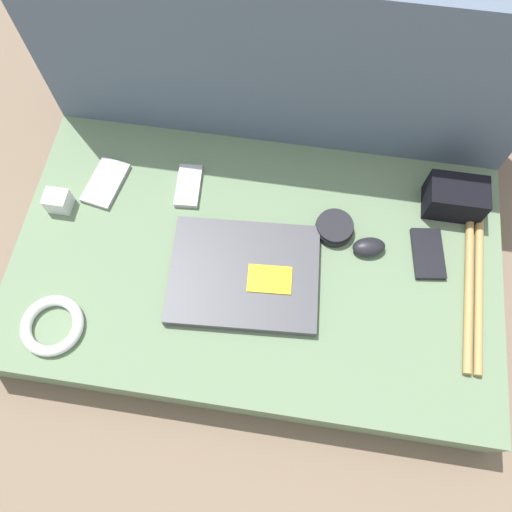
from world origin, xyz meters
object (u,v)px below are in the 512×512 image
at_px(phone_black, 189,186).
at_px(charger_brick, 58,201).
at_px(laptop, 244,274).
at_px(phone_small, 428,254).
at_px(computer_mouse, 369,247).
at_px(phone_silver, 106,183).
at_px(speaker_puck, 334,228).
at_px(camera_pouch, 455,198).

xyz_separation_m(phone_black, charger_brick, (-0.27, -0.09, 0.02)).
height_order(laptop, phone_small, laptop).
height_order(computer_mouse, phone_silver, computer_mouse).
relative_size(speaker_puck, camera_pouch, 0.67).
bearing_deg(laptop, camera_pouch, 24.67).
bearing_deg(camera_pouch, speaker_puck, -158.49).
relative_size(phone_silver, phone_black, 1.20).
distance_m(speaker_puck, camera_pouch, 0.27).
xyz_separation_m(speaker_puck, charger_brick, (-0.60, -0.03, 0.01)).
relative_size(phone_silver, charger_brick, 2.61).
height_order(camera_pouch, charger_brick, camera_pouch).
height_order(laptop, camera_pouch, camera_pouch).
relative_size(speaker_puck, phone_black, 0.75).
bearing_deg(phone_small, speaker_puck, 164.72).
bearing_deg(speaker_puck, computer_mouse, -24.45).
height_order(computer_mouse, speaker_puck, computer_mouse).
bearing_deg(camera_pouch, laptop, -151.29).
xyz_separation_m(phone_black, camera_pouch, (0.58, 0.04, 0.03)).
distance_m(phone_black, charger_brick, 0.29).
bearing_deg(phone_silver, laptop, -16.38).
height_order(computer_mouse, camera_pouch, camera_pouch).
bearing_deg(phone_black, computer_mouse, -17.17).
distance_m(laptop, phone_silver, 0.39).
distance_m(speaker_puck, phone_silver, 0.52).
distance_m(computer_mouse, phone_black, 0.42).
xyz_separation_m(computer_mouse, charger_brick, (-0.68, 0.00, 0.01)).
xyz_separation_m(laptop, speaker_puck, (0.18, 0.13, 0.00)).
bearing_deg(computer_mouse, laptop, -172.24).
distance_m(speaker_puck, charger_brick, 0.60).
relative_size(speaker_puck, charger_brick, 1.64).
height_order(phone_black, phone_small, phone_black).
bearing_deg(laptop, charger_brick, 162.32).
xyz_separation_m(phone_black, phone_small, (0.54, -0.09, -0.00)).
xyz_separation_m(phone_silver, charger_brick, (-0.08, -0.07, 0.02)).
bearing_deg(phone_small, computer_mouse, 175.66).
relative_size(laptop, speaker_puck, 3.90).
bearing_deg(phone_silver, charger_brick, -129.53).
xyz_separation_m(phone_silver, camera_pouch, (0.77, 0.06, 0.03)).
height_order(computer_mouse, phone_small, computer_mouse).
distance_m(camera_pouch, charger_brick, 0.86).
relative_size(phone_small, charger_brick, 2.42).
xyz_separation_m(computer_mouse, camera_pouch, (0.17, 0.13, 0.02)).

